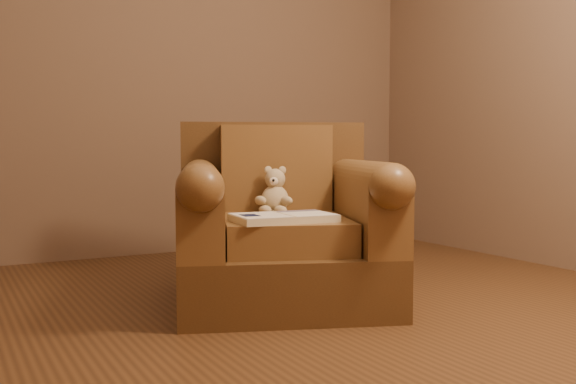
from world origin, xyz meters
TOP-DOWN VIEW (x-y plane):
  - floor at (0.00, 0.00)m, footprint 4.00×4.00m
  - armchair at (0.12, 0.37)m, footprint 1.22×1.19m
  - teddy_bear at (0.12, 0.46)m, footprint 0.18×0.20m
  - guidebook at (-0.00, 0.14)m, footprint 0.45×0.29m
  - side_table at (0.52, 0.83)m, footprint 0.36×0.36m

SIDE VIEW (x-z plane):
  - floor at x=0.00m, z-range 0.00..0.00m
  - side_table at x=0.52m, z-range 0.02..0.52m
  - armchair at x=0.12m, z-range -0.10..0.77m
  - guidebook at x=0.00m, z-range 0.41..0.45m
  - teddy_bear at x=0.12m, z-range 0.38..0.62m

